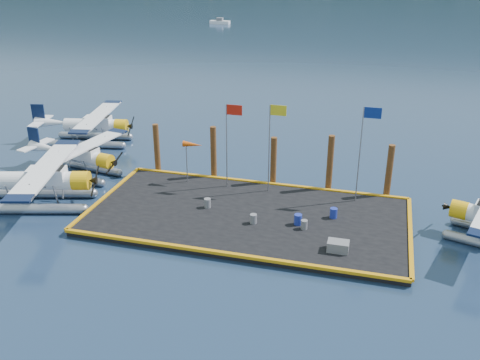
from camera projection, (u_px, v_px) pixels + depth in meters
The scene contains 21 objects.
ground at pixel (247, 219), 34.29m from camera, with size 4000.00×4000.00×0.00m, color #19294B.
dock at pixel (247, 217), 34.21m from camera, with size 20.00×10.00×0.40m, color black.
dock_bumpers at pixel (248, 213), 34.10m from camera, with size 20.25×10.25×0.18m, color orange, non-canonical shape.
seaplane_a at pixel (42, 183), 35.53m from camera, with size 9.79×10.55×3.75m.
seaplane_b at pixel (81, 158), 40.29m from camera, with size 8.33×9.12×3.23m.
seaplane_c at pixel (94, 127), 46.92m from camera, with size 9.00×9.83×3.48m.
drum_0 at pixel (207, 203), 34.86m from camera, with size 0.44×0.44×0.62m, color slate.
drum_1 at pixel (298, 219), 32.70m from camera, with size 0.48×0.48×0.67m, color navy.
drum_2 at pixel (304, 225), 32.22m from camera, with size 0.40×0.40×0.57m, color slate.
drum_3 at pixel (253, 219), 32.87m from camera, with size 0.43×0.43×0.60m, color slate.
drum_4 at pixel (334, 213), 33.52m from camera, with size 0.46×0.46×0.65m, color navy.
crate at pixel (338, 246), 29.87m from camera, with size 1.19×0.79×0.60m, color slate.
flagpole_red at pixel (229, 133), 36.45m from camera, with size 1.14×0.08×6.00m.
flagpole_yellow at pixel (272, 135), 35.67m from camera, with size 1.14×0.08×6.20m.
flagpole_blue at pixel (364, 141), 34.14m from camera, with size 1.14×0.08×6.50m.
windsock at pixel (192, 146), 37.58m from camera, with size 1.40×0.44×3.12m.
piling_0 at pixel (157, 150), 40.33m from camera, with size 0.44×0.44×4.00m, color #412812.
piling_1 at pixel (214, 154), 39.19m from camera, with size 0.44×0.44×4.20m, color #412812.
piling_2 at pixel (273, 163), 38.18m from camera, with size 0.44×0.44×3.80m, color #412812.
piling_3 at pixel (330, 165), 37.11m from camera, with size 0.44×0.44×4.30m, color #412812.
piling_4 at pixel (389, 173), 36.20m from camera, with size 0.44×0.44×4.00m, color #412812.
Camera 1 is at (7.60, -29.44, 16.06)m, focal length 40.00 mm.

